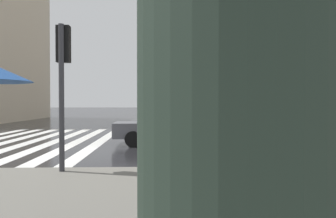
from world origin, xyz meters
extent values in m
plane|color=black|center=(0.00, 0.00, 0.00)|extent=(220.00, 220.00, 0.00)
cube|color=silver|center=(4.00, -0.61, 0.00)|extent=(13.00, 0.50, 0.01)
cube|color=silver|center=(4.00, 0.39, 0.00)|extent=(13.00, 0.50, 0.01)
cube|color=silver|center=(4.00, 1.39, 0.00)|extent=(13.00, 0.50, 0.01)
cube|color=silver|center=(4.00, 2.39, 0.00)|extent=(13.00, 0.50, 0.01)
cube|color=silver|center=(4.00, 3.39, 0.00)|extent=(13.00, 0.50, 0.01)
cube|color=tan|center=(21.05, -17.93, 10.45)|extent=(17.09, 23.82, 20.91)
cylinder|color=#28382D|center=(-9.14, -3.58, 1.56)|extent=(1.15, 1.15, 2.83)
cube|color=#19517F|center=(-8.56, -3.58, 1.71)|extent=(0.02, 0.86, 1.81)
cylinder|color=#333338|center=(-3.44, -0.94, 1.82)|extent=(0.12, 0.12, 3.34)
cube|color=black|center=(-3.26, -0.94, 3.07)|extent=(0.22, 0.30, 0.85)
sphere|color=red|center=(-3.14, -0.94, 3.35)|extent=(0.17, 0.17, 0.17)
sphere|color=orange|center=(-3.14, -0.94, 3.07)|extent=(0.17, 0.17, 0.17)
sphere|color=green|center=(-3.14, -0.94, 2.79)|extent=(0.17, 0.17, 0.17)
cube|color=#4C4C51|center=(2.50, -3.42, 0.61)|extent=(1.75, 4.10, 0.60)
cube|color=#232833|center=(2.50, -3.57, 1.16)|extent=(1.54, 2.46, 0.50)
cylinder|color=black|center=(1.68, -2.17, 0.31)|extent=(0.20, 0.62, 0.62)
cylinder|color=black|center=(3.33, -2.17, 0.31)|extent=(0.20, 0.62, 0.62)
cylinder|color=black|center=(1.68, -4.67, 0.31)|extent=(0.20, 0.62, 0.62)
cylinder|color=black|center=(3.33, -4.67, 0.31)|extent=(0.20, 0.62, 0.62)
camera|label=1|loc=(-10.96, -3.12, 1.71)|focal=35.11mm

